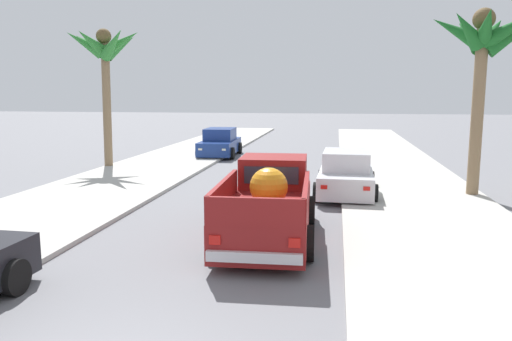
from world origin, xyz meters
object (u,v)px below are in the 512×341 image
object	(u,v)px
palm_tree_left_fore	(105,54)
palm_tree_left_mid	(485,44)
car_left_mid	(346,174)
pickup_truck	(269,205)
car_right_near	(220,143)

from	to	relation	value
palm_tree_left_fore	palm_tree_left_mid	xyz separation A→B (m)	(15.06, -4.21, -0.20)
palm_tree_left_fore	palm_tree_left_mid	distance (m)	15.64
car_left_mid	palm_tree_left_fore	world-z (taller)	palm_tree_left_fore
pickup_truck	car_right_near	world-z (taller)	pickup_truck
pickup_truck	car_left_mid	xyz separation A→B (m)	(1.93, 5.38, -0.09)
palm_tree_left_mid	pickup_truck	bearing A→B (deg)	-137.57
car_left_mid	car_right_near	bearing A→B (deg)	125.04
pickup_truck	car_left_mid	bearing A→B (deg)	70.31
pickup_truck	palm_tree_left_fore	distance (m)	13.99
pickup_truck	palm_tree_left_mid	distance (m)	9.40
car_right_near	palm_tree_left_mid	xyz separation A→B (m)	(10.99, -9.29, 4.31)
palm_tree_left_mid	palm_tree_left_fore	bearing A→B (deg)	164.39
pickup_truck	car_left_mid	world-z (taller)	pickup_truck
car_left_mid	palm_tree_left_mid	distance (m)	6.08
car_right_near	car_left_mid	xyz separation A→B (m)	(6.72, -9.58, 0.00)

